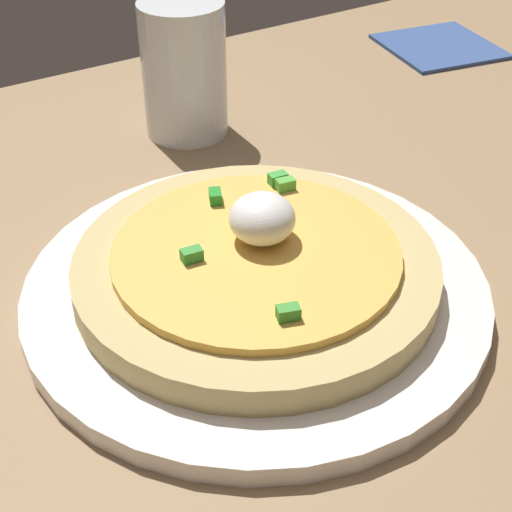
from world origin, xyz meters
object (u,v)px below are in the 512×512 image
at_px(plate, 256,290).
at_px(pizza, 256,264).
at_px(cup_near, 185,77).
at_px(napkin, 439,46).

distance_m(plate, pizza, 0.02).
bearing_deg(cup_near, plate, -107.51).
height_order(plate, cup_near, cup_near).
relative_size(plate, napkin, 2.61).
relative_size(plate, cup_near, 2.58).
height_order(cup_near, napkin, cup_near).
bearing_deg(cup_near, pizza, -107.44).
bearing_deg(plate, cup_near, 72.49).
distance_m(pizza, cup_near, 0.24).
distance_m(cup_near, napkin, 0.33).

